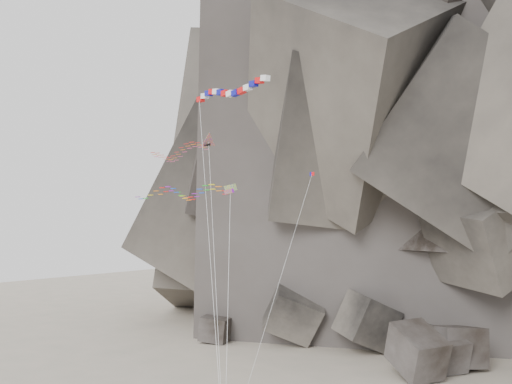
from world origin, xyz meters
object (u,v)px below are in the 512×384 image
Objects in this scene: banner_kite at (229,93)px; pennant_kite at (290,245)px; delta_kite at (176,152)px; parafoil_kite at (177,192)px.

pennant_kite is at bearing 18.66° from banner_kite.
delta_kite is 0.89× the size of banner_kite.
banner_kite is 13.95m from pennant_kite.
banner_kite is 1.43× the size of parafoil_kite.
delta_kite is at bearing -179.71° from pennant_kite.
delta_kite reaches higher than pennant_kite.
parafoil_kite is 0.95× the size of pennant_kite.
banner_kite is (10.42, -3.96, 4.06)m from delta_kite.
delta_kite is 8.06m from parafoil_kite.
banner_kite is 1.37× the size of pennant_kite.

